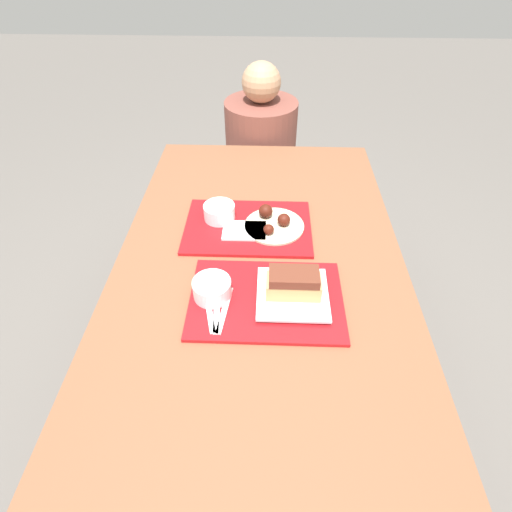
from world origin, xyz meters
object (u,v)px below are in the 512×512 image
Objects in this scene: brisket_sandwich_plate at (293,288)px; wings_plate_far at (273,222)px; tray_near at (266,299)px; person_seated_across at (261,140)px; tray_far at (248,227)px; bowl_coleslaw_near at (212,288)px; bowl_coleslaw_far at (219,211)px.

brisket_sandwich_plate is 0.98× the size of wings_plate_far.
tray_near is 0.68× the size of person_seated_across.
tray_far is at bearing -91.59° from person_seated_across.
bowl_coleslaw_far is at bearing 92.73° from bowl_coleslaw_near.
bowl_coleslaw_far is (-0.25, 0.37, -0.01)m from brisket_sandwich_plate.
person_seated_across is (0.02, 0.85, -0.09)m from tray_far.
bowl_coleslaw_far is 0.17× the size of person_seated_across.
bowl_coleslaw_near is at bearing -104.51° from tray_far.
tray_far is 0.09m from wings_plate_far.
tray_far is 3.99× the size of bowl_coleslaw_far.
tray_far is at bearing -178.13° from wings_plate_far.
bowl_coleslaw_near is 1.00× the size of bowl_coleslaw_far.
brisket_sandwich_plate is 1.19m from person_seated_across.
wings_plate_far is at bearing -85.52° from person_seated_across.
person_seated_across is at bearing 94.48° from wings_plate_far.
person_seated_across is (0.13, 0.81, -0.12)m from bowl_coleslaw_far.
brisket_sandwich_plate is 0.32× the size of person_seated_across.
wings_plate_far reaches higher than bowl_coleslaw_near.
wings_plate_far is at bearing -11.04° from bowl_coleslaw_far.
wings_plate_far reaches higher than tray_near.
bowl_coleslaw_near is at bearing 177.84° from tray_near.
tray_near is at bearing -87.72° from person_seated_across.
wings_plate_far is at bearing 1.87° from tray_far.
wings_plate_far is at bearing 62.37° from bowl_coleslaw_near.
person_seated_across reaches higher than wings_plate_far.
tray_near is 1.19m from person_seated_across.
tray_far is at bearing 113.88° from brisket_sandwich_plate.
bowl_coleslaw_far is 0.83m from person_seated_across.
person_seated_across is at bearing 92.28° from tray_near.
bowl_coleslaw_near is at bearing -179.41° from brisket_sandwich_plate.
brisket_sandwich_plate is 0.34m from wings_plate_far.
wings_plate_far reaches higher than bowl_coleslaw_far.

